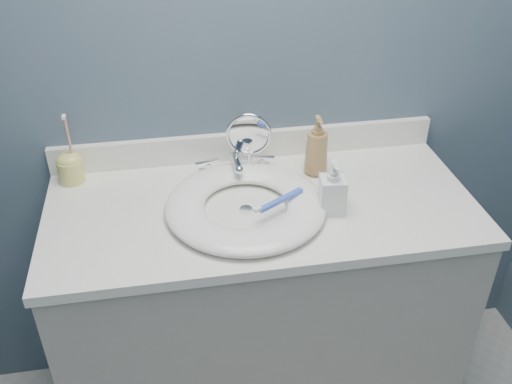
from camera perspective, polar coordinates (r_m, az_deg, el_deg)
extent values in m
cube|color=#445D66|center=(1.72, -1.09, 12.96)|extent=(2.20, 0.02, 2.40)
cube|color=#ACA59D|center=(1.92, 0.48, -12.33)|extent=(1.20, 0.55, 0.85)
cube|color=white|center=(1.63, 0.55, -1.54)|extent=(1.22, 0.57, 0.03)
cube|color=white|center=(1.82, -0.94, 4.71)|extent=(1.22, 0.02, 0.09)
cylinder|color=silver|center=(1.59, -1.02, -1.78)|extent=(0.04, 0.04, 0.01)
cube|color=silver|center=(1.76, -2.10, 2.18)|extent=(0.22, 0.05, 0.01)
cylinder|color=silver|center=(1.75, -2.12, 2.99)|extent=(0.03, 0.03, 0.06)
cylinder|color=silver|center=(1.70, -1.92, 3.01)|extent=(0.02, 0.09, 0.02)
sphere|color=silver|center=(1.66, -1.70, 2.23)|extent=(0.03, 0.03, 0.03)
cylinder|color=silver|center=(1.75, -4.87, 2.36)|extent=(0.02, 0.02, 0.03)
cube|color=silver|center=(1.74, -4.91, 2.96)|extent=(0.08, 0.03, 0.01)
cylinder|color=silver|center=(1.77, 0.62, 2.87)|extent=(0.02, 0.02, 0.03)
cube|color=silver|center=(1.76, 0.62, 3.46)|extent=(0.08, 0.03, 0.01)
cylinder|color=silver|center=(1.76, -0.70, 2.03)|extent=(0.08, 0.08, 0.01)
cylinder|color=silver|center=(1.73, -0.71, 3.47)|extent=(0.01, 0.01, 0.10)
torus|color=silver|center=(1.69, -0.73, 5.78)|extent=(0.14, 0.03, 0.14)
cylinder|color=white|center=(1.69, -0.73, 5.78)|extent=(0.11, 0.03, 0.12)
imported|color=#A17C48|center=(1.73, 6.10, 4.62)|extent=(0.08, 0.08, 0.19)
imported|color=silver|center=(1.57, 7.69, 0.51)|extent=(0.08, 0.08, 0.16)
cylinder|color=#DAD66D|center=(1.79, -18.00, 2.03)|extent=(0.08, 0.08, 0.07)
ellipsoid|color=#DAD66D|center=(1.77, -18.20, 3.02)|extent=(0.08, 0.07, 0.05)
cylinder|color=tan|center=(1.74, -18.21, 4.96)|extent=(0.01, 0.02, 0.14)
cube|color=white|center=(1.70, -18.68, 7.12)|extent=(0.01, 0.02, 0.01)
cube|color=blue|center=(1.56, 2.50, -0.82)|extent=(0.14, 0.09, 0.01)
cube|color=white|center=(1.51, 0.15, -1.75)|extent=(0.03, 0.02, 0.01)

